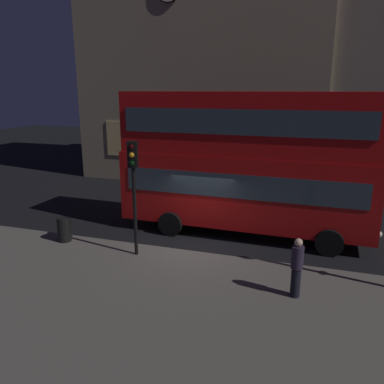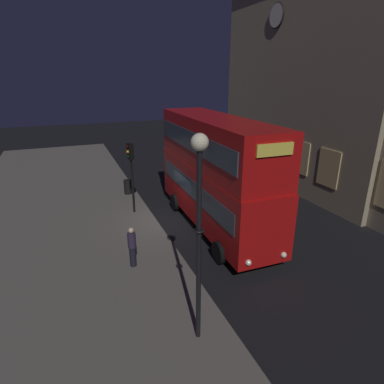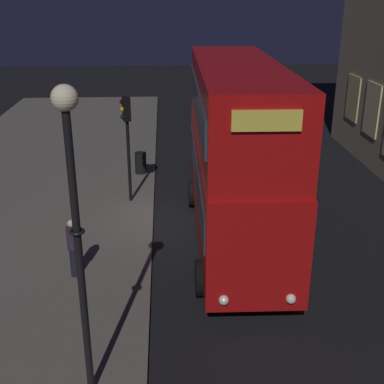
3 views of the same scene
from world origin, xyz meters
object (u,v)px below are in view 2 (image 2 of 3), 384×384
object	(u,v)px
traffic_light_near_kerb	(131,164)
litter_bin	(128,187)
pedestrian	(132,246)
double_decker_bus	(215,169)
street_lamp	(199,209)

from	to	relation	value
traffic_light_near_kerb	litter_bin	xyz separation A→B (m)	(-3.12, 0.29, -2.37)
traffic_light_near_kerb	pedestrian	world-z (taller)	traffic_light_near_kerb
double_decker_bus	pedestrian	world-z (taller)	double_decker_bus
double_decker_bus	traffic_light_near_kerb	bearing A→B (deg)	-129.91
pedestrian	litter_bin	world-z (taller)	pedestrian
litter_bin	street_lamp	bearing A→B (deg)	-2.20
pedestrian	litter_bin	distance (m)	8.67
street_lamp	pedestrian	bearing A→B (deg)	-167.47
pedestrian	street_lamp	bearing A→B (deg)	-134.07
litter_bin	double_decker_bus	bearing A→B (deg)	27.66
traffic_light_near_kerb	litter_bin	distance (m)	3.93
pedestrian	traffic_light_near_kerb	bearing A→B (deg)	20.86
street_lamp	litter_bin	xyz separation A→B (m)	(-12.99, 0.50, -3.67)
traffic_light_near_kerb	pedestrian	xyz separation A→B (m)	(5.41, -1.20, -1.95)
double_decker_bus	pedestrian	bearing A→B (deg)	-62.57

